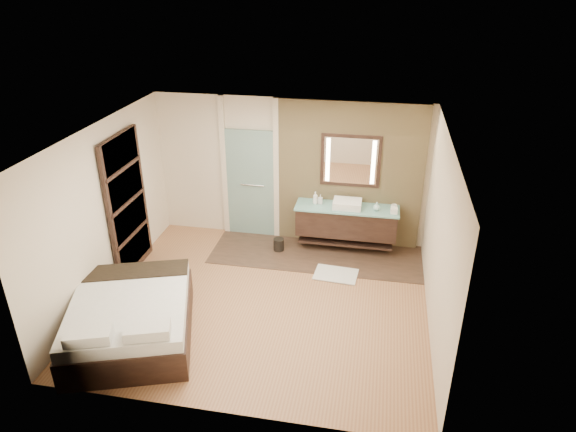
% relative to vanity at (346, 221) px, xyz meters
% --- Properties ---
extents(floor, '(5.00, 5.00, 0.00)m').
position_rel_vanity_xyz_m(floor, '(-1.10, -1.92, -0.58)').
color(floor, '#905A3C').
rests_on(floor, ground).
extents(tile_strip, '(3.80, 1.30, 0.01)m').
position_rel_vanity_xyz_m(tile_strip, '(-0.50, -0.32, -0.57)').
color(tile_strip, '#33261C').
rests_on(tile_strip, floor).
extents(stone_wall, '(2.60, 0.08, 2.70)m').
position_rel_vanity_xyz_m(stone_wall, '(0.00, 0.29, 0.77)').
color(stone_wall, tan).
rests_on(stone_wall, floor).
extents(vanity, '(1.85, 0.55, 0.88)m').
position_rel_vanity_xyz_m(vanity, '(0.00, 0.00, 0.00)').
color(vanity, black).
rests_on(vanity, stone_wall).
extents(mirror_unit, '(1.06, 0.04, 0.96)m').
position_rel_vanity_xyz_m(mirror_unit, '(0.00, 0.24, 1.07)').
color(mirror_unit, black).
rests_on(mirror_unit, stone_wall).
extents(frosted_door, '(1.10, 0.12, 2.70)m').
position_rel_vanity_xyz_m(frosted_door, '(-1.85, 0.28, 0.56)').
color(frosted_door, silver).
rests_on(frosted_door, floor).
extents(shoji_partition, '(0.06, 1.20, 2.40)m').
position_rel_vanity_xyz_m(shoji_partition, '(-3.53, -1.32, 0.63)').
color(shoji_partition, black).
rests_on(shoji_partition, floor).
extents(bed, '(2.16, 2.41, 0.77)m').
position_rel_vanity_xyz_m(bed, '(-2.73, -3.08, -0.26)').
color(bed, black).
rests_on(bed, floor).
extents(bath_mat, '(0.76, 0.55, 0.02)m').
position_rel_vanity_xyz_m(bath_mat, '(-0.07, -0.94, -0.56)').
color(bath_mat, silver).
rests_on(bath_mat, floor).
extents(waste_bin, '(0.23, 0.23, 0.24)m').
position_rel_vanity_xyz_m(waste_bin, '(-1.20, -0.28, -0.46)').
color(waste_bin, black).
rests_on(waste_bin, floor).
extents(tissue_box, '(0.12, 0.12, 0.10)m').
position_rel_vanity_xyz_m(tissue_box, '(0.82, -0.12, 0.33)').
color(tissue_box, white).
rests_on(tissue_box, vanity).
extents(soap_bottle_a, '(0.11, 0.11, 0.23)m').
position_rel_vanity_xyz_m(soap_bottle_a, '(-0.58, 0.03, 0.40)').
color(soap_bottle_a, white).
rests_on(soap_bottle_a, vanity).
extents(soap_bottle_b, '(0.08, 0.08, 0.17)m').
position_rel_vanity_xyz_m(soap_bottle_b, '(-0.49, 0.05, 0.37)').
color(soap_bottle_b, '#B2B2B2').
rests_on(soap_bottle_b, vanity).
extents(soap_bottle_c, '(0.14, 0.14, 0.15)m').
position_rel_vanity_xyz_m(soap_bottle_c, '(0.52, -0.05, 0.36)').
color(soap_bottle_c, silver).
rests_on(soap_bottle_c, vanity).
extents(cup, '(0.11, 0.11, 0.09)m').
position_rel_vanity_xyz_m(cup, '(0.82, 0.05, 0.33)').
color(cup, white).
rests_on(cup, vanity).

